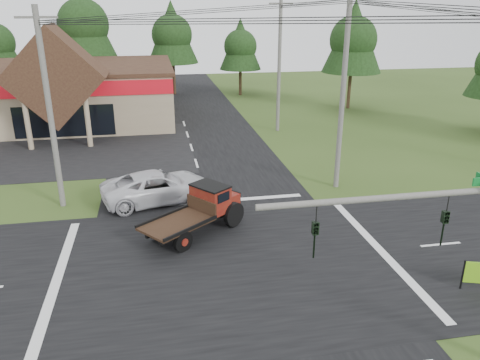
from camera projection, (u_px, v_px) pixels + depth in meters
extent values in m
plane|color=#314719|center=(228.00, 265.00, 19.99)|extent=(120.00, 120.00, 0.00)
cube|color=black|center=(228.00, 265.00, 19.99)|extent=(12.00, 120.00, 0.02)
cube|color=black|center=(228.00, 265.00, 19.99)|extent=(120.00, 12.00, 0.02)
cube|color=black|center=(4.00, 153.00, 35.09)|extent=(28.00, 14.00, 0.02)
cube|color=gray|center=(10.00, 95.00, 44.01)|extent=(30.00, 15.00, 5.00)
cube|color=#331B15|center=(5.00, 68.00, 43.11)|extent=(30.40, 15.40, 0.30)
cube|color=#331B15|center=(56.00, 76.00, 36.23)|extent=(7.78, 4.00, 7.78)
cylinder|color=gray|center=(28.00, 124.00, 35.44)|extent=(0.40, 0.40, 4.00)
cylinder|color=gray|center=(88.00, 122.00, 36.19)|extent=(0.40, 0.40, 4.00)
cube|color=black|center=(65.00, 121.00, 38.46)|extent=(8.00, 0.08, 2.60)
cylinder|color=#595651|center=(413.00, 196.00, 11.58)|extent=(8.00, 0.16, 0.16)
imported|color=black|center=(444.00, 229.00, 12.11)|extent=(0.16, 0.20, 1.00)
imported|color=black|center=(315.00, 240.00, 11.51)|extent=(0.16, 0.20, 1.00)
cylinder|color=#595651|center=(50.00, 112.00, 24.15)|extent=(0.30, 0.30, 10.50)
cube|color=#595651|center=(36.00, 17.00, 22.53)|extent=(2.00, 0.12, 0.12)
cylinder|color=#595651|center=(343.00, 93.00, 26.72)|extent=(0.30, 0.30, 11.50)
cylinder|color=#595651|center=(279.00, 66.00, 39.67)|extent=(0.30, 0.30, 11.20)
cube|color=#595651|center=(281.00, 3.00, 37.92)|extent=(2.00, 0.12, 0.12)
cylinder|color=#332316|center=(2.00, 85.00, 54.64)|extent=(0.36, 0.36, 3.50)
cylinder|color=#332316|center=(89.00, 79.00, 55.24)|extent=(0.36, 0.36, 4.55)
cone|color=black|center=(83.00, 21.00, 52.95)|extent=(7.28, 7.28, 8.58)
sphere|color=black|center=(83.00, 24.00, 53.08)|extent=(5.72, 5.72, 5.72)
cylinder|color=#332316|center=(174.00, 79.00, 58.00)|extent=(0.36, 0.36, 3.85)
cone|color=black|center=(172.00, 32.00, 56.06)|extent=(6.16, 6.16, 7.26)
sphere|color=black|center=(172.00, 35.00, 56.17)|extent=(4.84, 4.84, 4.84)
cylinder|color=#332316|center=(240.00, 82.00, 57.65)|extent=(0.36, 0.36, 3.15)
cone|color=black|center=(240.00, 44.00, 56.06)|extent=(5.04, 5.04, 5.94)
sphere|color=black|center=(240.00, 46.00, 56.16)|extent=(3.96, 3.96, 3.96)
cylinder|color=#332316|center=(349.00, 90.00, 50.03)|extent=(0.36, 0.36, 3.85)
cone|color=black|center=(354.00, 36.00, 48.09)|extent=(6.16, 6.16, 7.26)
sphere|color=black|center=(353.00, 40.00, 48.20)|extent=(4.84, 4.84, 4.84)
imported|color=silver|center=(158.00, 187.00, 26.32)|extent=(6.73, 4.31, 1.73)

